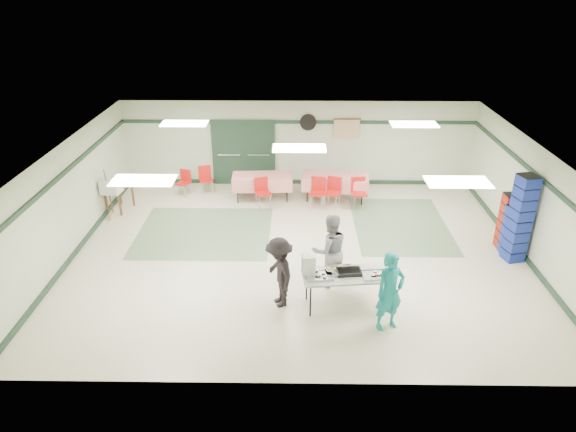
{
  "coord_description": "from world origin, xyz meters",
  "views": [
    {
      "loc": [
        -0.1,
        -11.09,
        6.33
      ],
      "look_at": [
        -0.25,
        -0.3,
        1.12
      ],
      "focal_mm": 32.0,
      "sensor_mm": 36.0,
      "label": 1
    }
  ],
  "objects_px": {
    "volunteer_teal": "(390,292)",
    "dining_table_a": "(335,182)",
    "crate_stack_blue_b": "(520,219)",
    "broom": "(109,193)",
    "volunteer_grey": "(330,250)",
    "chair_b": "(318,189)",
    "dining_table_b": "(262,181)",
    "crate_stack_blue_a": "(512,231)",
    "serving_table": "(348,276)",
    "printer_table": "(118,190)",
    "chair_loose_a": "(205,177)",
    "chair_a": "(333,189)",
    "office_printer": "(111,186)",
    "chair_loose_b": "(184,180)",
    "crate_stack_red": "(508,221)",
    "volunteer_dark": "(279,272)",
    "chair_d": "(262,189)",
    "chair_c": "(359,189)"
  },
  "relations": [
    {
      "from": "crate_stack_red",
      "to": "broom",
      "type": "relative_size",
      "value": 0.98
    },
    {
      "from": "dining_table_a",
      "to": "printer_table",
      "type": "bearing_deg",
      "value": -164.76
    },
    {
      "from": "volunteer_grey",
      "to": "dining_table_b",
      "type": "xyz_separation_m",
      "value": [
        -1.74,
        4.66,
        -0.27
      ]
    },
    {
      "from": "serving_table",
      "to": "crate_stack_red",
      "type": "relative_size",
      "value": 1.33
    },
    {
      "from": "chair_c",
      "to": "printer_table",
      "type": "xyz_separation_m",
      "value": [
        -6.9,
        -0.29,
        0.08
      ]
    },
    {
      "from": "office_printer",
      "to": "dining_table_b",
      "type": "bearing_deg",
      "value": 24.99
    },
    {
      "from": "serving_table",
      "to": "printer_table",
      "type": "relative_size",
      "value": 2.02
    },
    {
      "from": "volunteer_grey",
      "to": "chair_a",
      "type": "relative_size",
      "value": 1.84
    },
    {
      "from": "volunteer_teal",
      "to": "volunteer_grey",
      "type": "bearing_deg",
      "value": 101.98
    },
    {
      "from": "chair_a",
      "to": "printer_table",
      "type": "bearing_deg",
      "value": -156.42
    },
    {
      "from": "volunteer_dark",
      "to": "broom",
      "type": "relative_size",
      "value": 1.04
    },
    {
      "from": "office_printer",
      "to": "crate_stack_blue_b",
      "type": "bearing_deg",
      "value": -5.32
    },
    {
      "from": "office_printer",
      "to": "broom",
      "type": "xyz_separation_m",
      "value": [
        -0.08,
        -0.04,
        -0.18
      ]
    },
    {
      "from": "crate_stack_blue_b",
      "to": "broom",
      "type": "relative_size",
      "value": 1.48
    },
    {
      "from": "volunteer_teal",
      "to": "chair_d",
      "type": "xyz_separation_m",
      "value": [
        -2.76,
        5.61,
        -0.27
      ]
    },
    {
      "from": "dining_table_a",
      "to": "crate_stack_red",
      "type": "relative_size",
      "value": 1.42
    },
    {
      "from": "volunteer_grey",
      "to": "dining_table_a",
      "type": "bearing_deg",
      "value": -111.58
    },
    {
      "from": "crate_stack_blue_b",
      "to": "printer_table",
      "type": "xyz_separation_m",
      "value": [
        -10.3,
        2.69,
        -0.45
      ]
    },
    {
      "from": "serving_table",
      "to": "chair_a",
      "type": "xyz_separation_m",
      "value": [
        0.04,
        4.91,
        -0.15
      ]
    },
    {
      "from": "volunteer_grey",
      "to": "chair_c",
      "type": "xyz_separation_m",
      "value": [
        1.09,
        4.1,
        -0.29
      ]
    },
    {
      "from": "dining_table_b",
      "to": "crate_stack_blue_a",
      "type": "bearing_deg",
      "value": -30.38
    },
    {
      "from": "chair_loose_b",
      "to": "broom",
      "type": "distance_m",
      "value": 2.42
    },
    {
      "from": "volunteer_teal",
      "to": "chair_b",
      "type": "bearing_deg",
      "value": 78.76
    },
    {
      "from": "crate_stack_red",
      "to": "broom",
      "type": "height_order",
      "value": "broom"
    },
    {
      "from": "volunteer_teal",
      "to": "dining_table_a",
      "type": "xyz_separation_m",
      "value": [
        -0.59,
        6.18,
        -0.25
      ]
    },
    {
      "from": "dining_table_b",
      "to": "chair_loose_b",
      "type": "height_order",
      "value": "chair_loose_b"
    },
    {
      "from": "chair_b",
      "to": "chair_loose_a",
      "type": "xyz_separation_m",
      "value": [
        -3.44,
        1.04,
        -0.04
      ]
    },
    {
      "from": "serving_table",
      "to": "broom",
      "type": "distance_m",
      "value": 7.44
    },
    {
      "from": "crate_stack_red",
      "to": "chair_b",
      "type": "bearing_deg",
      "value": 152.53
    },
    {
      "from": "dining_table_b",
      "to": "chair_c",
      "type": "bearing_deg",
      "value": -13.87
    },
    {
      "from": "chair_c",
      "to": "chair_loose_b",
      "type": "distance_m",
      "value": 5.31
    },
    {
      "from": "chair_a",
      "to": "chair_d",
      "type": "xyz_separation_m",
      "value": [
        -2.07,
        -0.0,
        -0.02
      ]
    },
    {
      "from": "volunteer_dark",
      "to": "chair_c",
      "type": "distance_m",
      "value": 5.34
    },
    {
      "from": "volunteer_teal",
      "to": "dining_table_b",
      "type": "distance_m",
      "value": 6.78
    },
    {
      "from": "volunteer_dark",
      "to": "volunteer_teal",
      "type": "bearing_deg",
      "value": 51.26
    },
    {
      "from": "chair_a",
      "to": "crate_stack_blue_b",
      "type": "height_order",
      "value": "crate_stack_blue_b"
    },
    {
      "from": "dining_table_a",
      "to": "office_printer",
      "type": "xyz_separation_m",
      "value": [
        -6.27,
        -1.35,
        0.37
      ]
    },
    {
      "from": "serving_table",
      "to": "dining_table_b",
      "type": "distance_m",
      "value": 5.85
    },
    {
      "from": "volunteer_dark",
      "to": "chair_loose_a",
      "type": "bearing_deg",
      "value": -177.11
    },
    {
      "from": "volunteer_grey",
      "to": "chair_b",
      "type": "distance_m",
      "value": 4.11
    },
    {
      "from": "dining_table_b",
      "to": "chair_a",
      "type": "height_order",
      "value": "chair_a"
    },
    {
      "from": "serving_table",
      "to": "broom",
      "type": "height_order",
      "value": "broom"
    },
    {
      "from": "volunteer_dark",
      "to": "crate_stack_blue_a",
      "type": "bearing_deg",
      "value": 91.61
    },
    {
      "from": "chair_a",
      "to": "broom",
      "type": "height_order",
      "value": "broom"
    },
    {
      "from": "volunteer_grey",
      "to": "chair_loose_a",
      "type": "distance_m",
      "value": 6.25
    },
    {
      "from": "volunteer_grey",
      "to": "chair_b",
      "type": "bearing_deg",
      "value": -104.67
    },
    {
      "from": "volunteer_dark",
      "to": "crate_stack_blue_b",
      "type": "bearing_deg",
      "value": 89.22
    },
    {
      "from": "chair_a",
      "to": "crate_stack_blue_a",
      "type": "xyz_separation_m",
      "value": [
        4.13,
        -2.71,
        0.07
      ]
    },
    {
      "from": "chair_b",
      "to": "chair_a",
      "type": "bearing_deg",
      "value": 10.73
    },
    {
      "from": "chair_loose_a",
      "to": "broom",
      "type": "bearing_deg",
      "value": -160.39
    }
  ]
}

